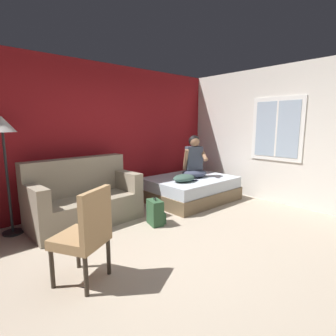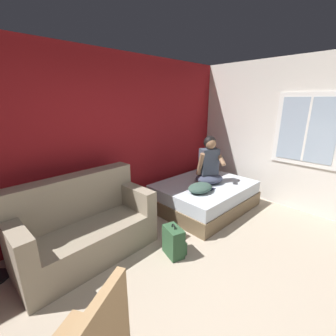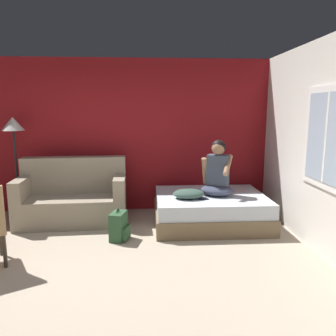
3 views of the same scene
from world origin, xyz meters
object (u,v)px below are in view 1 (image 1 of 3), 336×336
at_px(couch, 84,199).
at_px(person_seated, 194,160).
at_px(bed, 190,189).
at_px(side_chair, 86,233).
at_px(throw_pillow, 184,178).
at_px(backpack, 156,213).
at_px(cell_phone, 195,180).
at_px(floor_lamp, 3,136).

bearing_deg(couch, person_seated, -6.36).
distance_m(bed, side_chair, 3.20).
distance_m(side_chair, throw_pillow, 2.77).
bearing_deg(throw_pillow, bed, 26.57).
bearing_deg(backpack, cell_phone, 14.14).
bearing_deg(cell_phone, bed, 148.51).
bearing_deg(bed, throw_pillow, -153.43).
relative_size(side_chair, throw_pillow, 2.04).
relative_size(bed, couch, 1.02).
distance_m(cell_phone, floor_lamp, 3.29).
bearing_deg(person_seated, throw_pillow, -159.35).
bearing_deg(cell_phone, throw_pillow, -113.57).
relative_size(person_seated, floor_lamp, 0.51).
relative_size(person_seated, backpack, 1.91).
height_order(backpack, throw_pillow, throw_pillow).
bearing_deg(person_seated, couch, 173.64).
relative_size(throw_pillow, cell_phone, 3.33).
height_order(couch, floor_lamp, floor_lamp).
bearing_deg(side_chair, throw_pillow, 24.38).
relative_size(person_seated, cell_phone, 6.08).
xyz_separation_m(backpack, cell_phone, (1.25, 0.32, 0.29)).
height_order(bed, person_seated, person_seated).
bearing_deg(backpack, bed, 22.70).
height_order(couch, side_chair, couch).
bearing_deg(throw_pillow, cell_phone, -21.57).
distance_m(side_chair, backpack, 1.69).
height_order(couch, backpack, couch).
bearing_deg(bed, cell_phone, -119.49).
relative_size(side_chair, backpack, 2.14).
relative_size(person_seated, throw_pillow, 1.82).
bearing_deg(floor_lamp, bed, -9.42).
bearing_deg(throw_pillow, floor_lamp, 165.76).
relative_size(bed, floor_lamp, 1.04).
xyz_separation_m(couch, throw_pillow, (1.85, -0.44, 0.16)).
bearing_deg(backpack, floor_lamp, 148.01).
height_order(couch, throw_pillow, couch).
bearing_deg(couch, floor_lamp, 164.10).
xyz_separation_m(backpack, throw_pillow, (1.03, 0.40, 0.36)).
height_order(bed, floor_lamp, floor_lamp).
bearing_deg(floor_lamp, couch, -15.90).
bearing_deg(floor_lamp, throw_pillow, -14.24).
bearing_deg(side_chair, cell_phone, 21.08).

